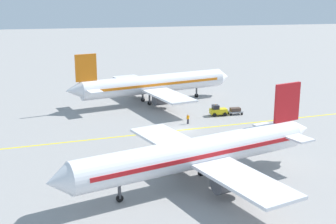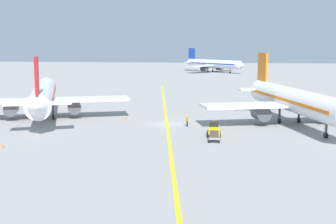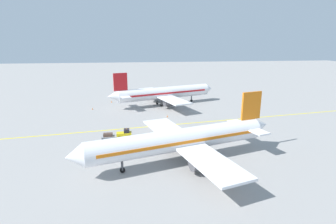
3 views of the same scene
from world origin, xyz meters
name	(u,v)px [view 3 (image 3 of 3)]	position (x,y,z in m)	size (l,w,h in m)	color
ground_plane	(161,126)	(0.00, 0.00, 0.00)	(400.00, 400.00, 0.00)	gray
apron_yellow_centreline	(161,126)	(0.00, 0.00, 0.00)	(0.40, 120.00, 0.01)	yellow
airplane_at_gate	(164,93)	(-20.87, 3.08, 3.71)	(28.21, 34.60, 10.60)	white
airplane_adjacent_stand	(183,140)	(19.24, 1.37, 3.71)	(28.36, 34.95, 10.60)	white
baggage_tug_white	(125,134)	(7.32, -8.33, 0.90)	(1.80, 3.03, 2.11)	gold
baggage_cart_trailing	(108,136)	(7.39, -11.63, 0.76)	(1.45, 2.63, 1.24)	gray
ground_crew_worker	(155,127)	(3.25, -1.78, 0.91)	(0.35, 0.53, 1.68)	#23232D
traffic_cone_near_nose	(167,116)	(-6.99, 2.37, 0.28)	(0.32, 0.32, 0.55)	orange
traffic_cone_mid_apron	(112,102)	(-26.46, -13.38, 0.28)	(0.32, 0.32, 0.55)	orange
traffic_cone_by_wingtip	(92,109)	(-17.71, -18.22, 0.28)	(0.32, 0.32, 0.55)	orange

